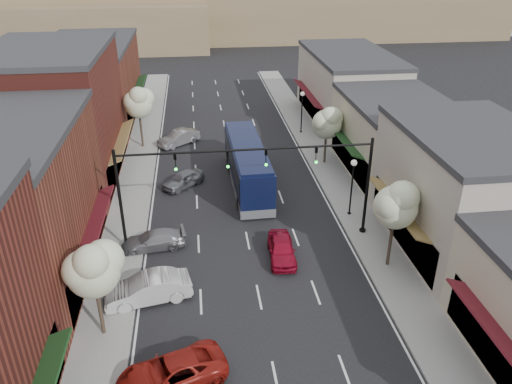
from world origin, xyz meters
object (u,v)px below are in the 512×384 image
object	(u,v)px
signal_mast_left	(157,184)
lamp_post_near	(353,178)
parked_car_a	(172,373)
red_hatchback	(282,249)
lamp_post_far	(302,106)
parked_car_d	(183,179)
tree_right_far	(328,122)
tree_right_near	(397,204)
parked_car_b	(148,289)
tree_left_far	(139,102)
signal_mast_right	(333,174)
parked_car_c	(154,240)
parked_car_e	(179,138)
coach_bus	(247,164)
tree_left_near	(93,268)

from	to	relation	value
signal_mast_left	lamp_post_near	distance (m)	13.75
parked_car_a	red_hatchback	bearing A→B (deg)	125.55
lamp_post_far	parked_car_d	size ratio (longest dim) A/B	1.17
tree_right_far	lamp_post_near	world-z (taller)	tree_right_far
tree_right_far	lamp_post_far	distance (m)	8.13
lamp_post_near	lamp_post_far	bearing A→B (deg)	90.00
tree_right_far	parked_car_d	size ratio (longest dim) A/B	1.43
tree_right_near	parked_car_d	size ratio (longest dim) A/B	1.56
lamp_post_far	parked_car_b	xyz separation A→B (m)	(-14.00, -25.50, -2.21)
tree_left_far	parked_car_b	xyz separation A→B (m)	(2.05, -23.44, -3.81)
signal_mast_right	tree_right_near	bearing A→B (deg)	-56.09
signal_mast_right	tree_right_near	xyz separation A→B (m)	(2.73, -4.05, -0.17)
parked_car_a	parked_car_c	xyz separation A→B (m)	(-1.47, 11.53, -0.09)
parked_car_c	parked_car_e	world-z (taller)	parked_car_e
parked_car_c	parked_car_e	distance (m)	18.55
lamp_post_far	red_hatchback	size ratio (longest dim) A/B	1.10
signal_mast_left	coach_bus	size ratio (longest dim) A/B	0.69
red_hatchback	parked_car_a	size ratio (longest dim) A/B	0.81
tree_right_near	tree_left_far	bearing A→B (deg)	127.04
tree_right_near	parked_car_c	xyz separation A→B (m)	(-14.55, 3.90, -3.84)
signal_mast_left	coach_bus	distance (m)	10.98
red_hatchback	parked_car_a	bearing A→B (deg)	-121.88
tree_right_far	tree_left_near	size ratio (longest dim) A/B	0.95
parked_car_a	signal_mast_right	bearing A→B (deg)	119.41
lamp_post_near	parked_car_d	distance (m)	13.89
tree_right_near	parked_car_e	xyz separation A→B (m)	(-13.18, 22.40, -3.74)
lamp_post_near	lamp_post_far	distance (m)	17.50
tree_right_far	coach_bus	size ratio (longest dim) A/B	0.46
tree_left_far	parked_car_b	bearing A→B (deg)	-84.99
parked_car_b	parked_car_c	xyz separation A→B (m)	(-0.00, 5.35, -0.19)
tree_right_near	parked_car_c	world-z (taller)	tree_right_near
tree_left_near	coach_bus	bearing A→B (deg)	60.89
tree_left_far	parked_car_c	xyz separation A→B (m)	(2.05, -18.10, -4.00)
lamp_post_near	tree_right_far	bearing A→B (deg)	86.69
tree_right_far	lamp_post_near	size ratio (longest dim) A/B	1.22
signal_mast_right	coach_bus	size ratio (longest dim) A/B	0.69
tree_left_far	red_hatchback	size ratio (longest dim) A/B	1.51
lamp_post_near	parked_car_b	bearing A→B (deg)	-150.25
signal_mast_left	lamp_post_far	xyz separation A→B (m)	(13.42, 20.00, -1.62)
tree_left_near	tree_left_far	bearing A→B (deg)	90.00
lamp_post_near	parked_car_c	distance (m)	14.45
signal_mast_right	parked_car_a	xyz separation A→B (m)	(-10.35, -11.68, -3.93)
coach_bus	parked_car_c	xyz separation A→B (m)	(-7.11, -8.55, -1.28)
parked_car_a	parked_car_e	world-z (taller)	parked_car_e
lamp_post_far	parked_car_a	bearing A→B (deg)	-111.57
signal_mast_right	parked_car_c	size ratio (longest dim) A/B	1.97
parked_car_c	lamp_post_far	bearing A→B (deg)	137.60
signal_mast_left	tree_right_near	size ratio (longest dim) A/B	1.38
red_hatchback	parked_car_c	bearing A→B (deg)	168.51
parked_car_d	parked_car_e	distance (m)	9.52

